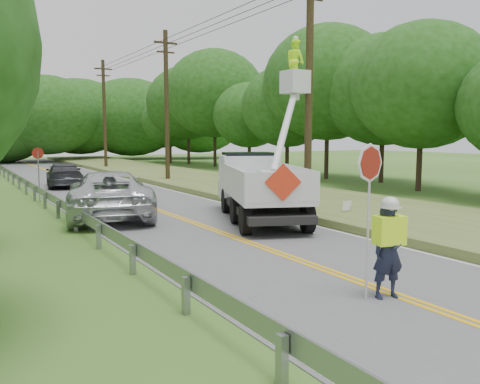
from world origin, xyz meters
TOP-DOWN VIEW (x-y plane):
  - ground at (0.00, 0.00)m, footprint 140.00×140.00m
  - road at (0.00, 14.00)m, footprint 7.20×96.00m
  - guardrail at (-4.02, 14.91)m, footprint 0.18×48.00m
  - utility_poles at (5.00, 17.02)m, footprint 1.60×43.30m
  - tall_grass_verge at (7.10, 14.00)m, footprint 7.00×96.00m
  - treeline_right at (15.94, 26.21)m, footprint 11.12×51.90m
  - treeline_horizon at (-0.16, 56.20)m, footprint 56.12×13.25m
  - flagger at (-0.29, -0.24)m, footprint 1.19×0.60m
  - bucket_truck at (2.92, 9.49)m, footprint 4.74×7.47m
  - suv_silver at (-2.30, 12.20)m, footprint 4.49×7.10m
  - suv_darkgrey at (-1.47, 25.13)m, footprint 2.82×5.39m
  - stop_sign_permanent at (-3.97, 18.22)m, footprint 0.56×0.09m
  - yard_sign at (5.42, 7.09)m, footprint 0.49×0.09m

SIDE VIEW (x-z plane):
  - ground at x=0.00m, z-range 0.00..0.00m
  - road at x=0.00m, z-range 0.00..0.02m
  - tall_grass_verge at x=7.10m, z-range 0.00..0.30m
  - yard_sign at x=5.42m, z-range 0.16..0.87m
  - guardrail at x=-4.02m, z-range 0.17..0.94m
  - suv_darkgrey at x=-1.47m, z-range 0.02..1.51m
  - suv_silver at x=-2.30m, z-range 0.02..1.85m
  - flagger at x=-0.29m, z-range -0.42..2.65m
  - bucket_truck at x=2.92m, z-range -1.89..5.04m
  - stop_sign_permanent at x=-3.97m, z-range 0.45..3.09m
  - utility_poles at x=5.00m, z-range 0.27..10.27m
  - treeline_horizon at x=-0.16m, z-range -0.14..11.14m
  - treeline_right at x=15.94m, z-range 0.40..12.10m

